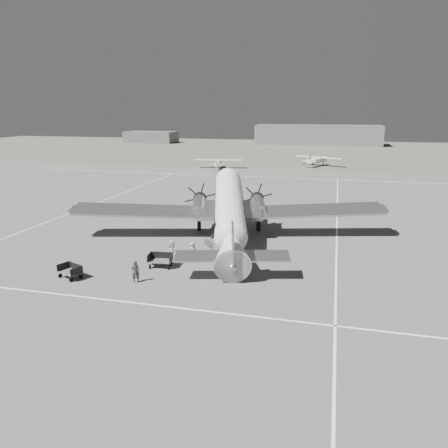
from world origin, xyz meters
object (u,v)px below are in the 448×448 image
at_px(light_plane_left, 218,163).
at_px(passenger, 192,251).
at_px(shed_secondary, 151,137).
at_px(baggage_cart_far, 70,272).
at_px(ramp_agent, 173,252).
at_px(hangar_main, 318,135).
at_px(ground_crew, 135,271).
at_px(baggage_cart_near, 160,260).
at_px(light_plane_right, 318,161).
at_px(dc3_airliner, 230,212).

height_order(light_plane_left, passenger, light_plane_left).
height_order(shed_secondary, baggage_cart_far, shed_secondary).
bearing_deg(ramp_agent, hangar_main, 2.74).
height_order(baggage_cart_far, ground_crew, ground_crew).
height_order(baggage_cart_near, ground_crew, ground_crew).
xyz_separation_m(ground_crew, passenger, (2.30, 5.54, -0.06)).
height_order(hangar_main, light_plane_right, hangar_main).
distance_m(ground_crew, passenger, 6.00).
height_order(dc3_airliner, ground_crew, dc3_airliner).
height_order(dc3_airliner, baggage_cart_far, dc3_airliner).
relative_size(hangar_main, baggage_cart_near, 22.55).
xyz_separation_m(light_plane_left, ground_crew, (10.29, -60.45, -0.24)).
bearing_deg(baggage_cart_near, hangar_main, 80.65).
relative_size(light_plane_left, baggage_cart_near, 5.31).
xyz_separation_m(dc3_airliner, passenger, (-1.75, -5.31, -2.09)).
xyz_separation_m(hangar_main, light_plane_left, (-16.76, -70.43, -2.27)).
bearing_deg(light_plane_right, hangar_main, 116.77).
height_order(light_plane_left, baggage_cart_near, light_plane_left).
relative_size(ramp_agent, passenger, 1.27).
xyz_separation_m(shed_secondary, dc3_airliner, (57.59, -115.03, 0.82)).
xyz_separation_m(dc3_airliner, ground_crew, (-4.06, -10.84, -2.03)).
bearing_deg(baggage_cart_far, light_plane_right, 101.25).
bearing_deg(light_plane_left, baggage_cart_far, -93.90).
height_order(dc3_airliner, light_plane_right, dc3_airliner).
relative_size(hangar_main, light_plane_right, 3.97).
distance_m(hangar_main, light_plane_left, 72.43).
relative_size(shed_secondary, passenger, 12.39).
bearing_deg(baggage_cart_far, ground_crew, 28.04).
xyz_separation_m(light_plane_right, baggage_cart_near, (-8.79, -66.19, -0.57)).
distance_m(hangar_main, dc3_airliner, 120.05).
bearing_deg(shed_secondary, baggage_cart_near, -66.22).
bearing_deg(light_plane_right, shed_secondary, 162.20).
distance_m(baggage_cart_far, ramp_agent, 7.59).
bearing_deg(light_plane_left, passenger, -86.10).
xyz_separation_m(hangar_main, baggage_cart_near, (-5.97, -127.63, -2.77)).
xyz_separation_m(baggage_cart_far, ramp_agent, (6.00, 4.64, 0.43)).
bearing_deg(ramp_agent, light_plane_right, -1.96).
bearing_deg(shed_secondary, ramp_agent, -65.80).
relative_size(dc3_airliner, ground_crew, 18.80).
relative_size(light_plane_right, baggage_cart_far, 6.10).
distance_m(ground_crew, ramp_agent, 4.34).
xyz_separation_m(hangar_main, ramp_agent, (-5.31, -126.69, -2.38)).
height_order(hangar_main, passenger, hangar_main).
xyz_separation_m(light_plane_left, baggage_cart_near, (10.78, -57.20, -0.50)).
height_order(light_plane_left, ramp_agent, light_plane_left).
bearing_deg(baggage_cart_far, dc3_airliner, 74.47).
distance_m(light_plane_right, ground_crew, 70.05).
bearing_deg(shed_secondary, dc3_airliner, -63.41).
bearing_deg(ramp_agent, dc3_airliner, -18.38).
bearing_deg(hangar_main, passenger, -91.90).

